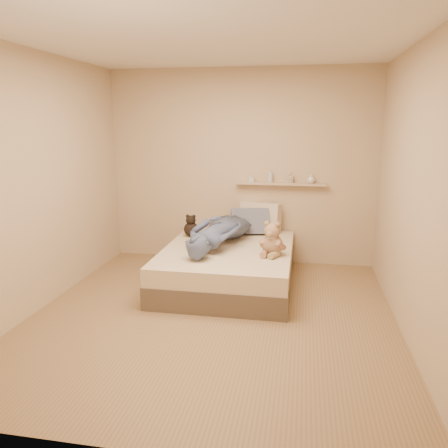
% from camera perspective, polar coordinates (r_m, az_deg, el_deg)
% --- Properties ---
extents(room, '(3.80, 3.80, 3.80)m').
position_cam_1_polar(room, '(4.10, -1.64, 4.77)').
color(room, olive).
rests_on(room, ground).
extents(bed, '(1.50, 1.90, 0.45)m').
position_cam_1_polar(bed, '(5.25, 0.55, -5.45)').
color(bed, brown).
rests_on(bed, floor).
extents(game_console, '(0.18, 0.11, 0.06)m').
position_cam_1_polar(game_console, '(4.71, -3.61, -2.86)').
color(game_console, silver).
rests_on(game_console, bed).
extents(teddy_bear, '(0.31, 0.32, 0.39)m').
position_cam_1_polar(teddy_bear, '(4.86, 6.29, -2.27)').
color(teddy_bear, '#A17B58').
rests_on(teddy_bear, bed).
extents(dark_plush, '(0.19, 0.19, 0.29)m').
position_cam_1_polar(dark_plush, '(5.66, -4.32, -0.39)').
color(dark_plush, black).
rests_on(dark_plush, bed).
extents(pillow_cream, '(0.58, 0.36, 0.41)m').
position_cam_1_polar(pillow_cream, '(5.89, 4.74, 0.88)').
color(pillow_cream, beige).
rests_on(pillow_cream, bed).
extents(pillow_grey, '(0.54, 0.33, 0.37)m').
position_cam_1_polar(pillow_grey, '(5.77, 3.46, 0.34)').
color(pillow_grey, slate).
rests_on(pillow_grey, bed).
extents(person, '(0.88, 1.63, 0.37)m').
position_cam_1_polar(person, '(5.25, -0.48, -0.77)').
color(person, '#4E5A7B').
rests_on(person, bed).
extents(wall_shelf, '(1.20, 0.12, 0.03)m').
position_cam_1_polar(wall_shelf, '(5.87, 7.42, 5.24)').
color(wall_shelf, tan).
rests_on(wall_shelf, wall_back).
extents(shelf_bottles, '(0.88, 0.11, 0.17)m').
position_cam_1_polar(shelf_bottles, '(5.86, 8.46, 6.00)').
color(shelf_bottles, silver).
rests_on(shelf_bottles, wall_shelf).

